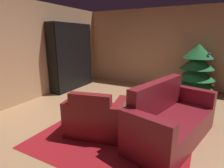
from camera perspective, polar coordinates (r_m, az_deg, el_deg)
ground_plane at (r=3.68m, az=3.81°, el=-12.23°), size 7.58×7.58×0.00m
wall_back at (r=6.34m, az=16.00°, el=10.72°), size 5.65×0.06×2.55m
wall_left at (r=5.10m, az=-26.35°, el=8.89°), size 0.06×6.43×2.55m
area_rug at (r=3.42m, az=2.19°, el=-14.44°), size 2.47×2.48×0.01m
bookshelf_unit at (r=6.06m, az=-12.01°, el=8.25°), size 0.39×1.64×2.05m
armchair_red at (r=3.24m, az=-5.15°, el=-10.48°), size 1.10×0.89×0.80m
couch_red at (r=3.20m, az=17.68°, el=-10.87°), size 1.23×1.97×0.95m
coffee_table at (r=3.19m, az=1.33°, el=-9.38°), size 0.68×0.68×0.40m
book_stack_on_table at (r=3.09m, az=1.66°, el=-8.31°), size 0.22×0.19×0.10m
bottle_on_table at (r=3.27m, az=-0.61°, el=-6.12°), size 0.08×0.08×0.25m
decorated_tree at (r=5.71m, az=24.89°, el=4.05°), size 1.15×1.15×1.47m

